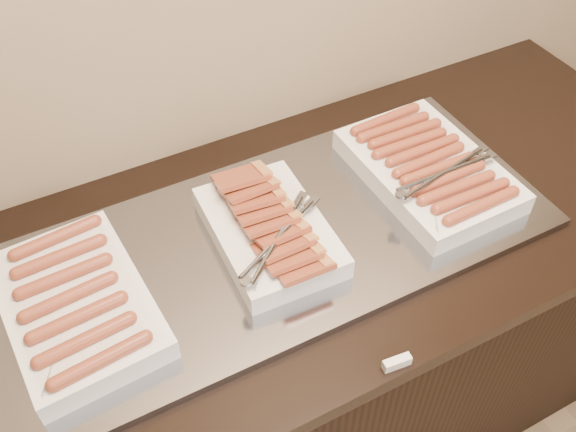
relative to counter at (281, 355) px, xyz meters
The scene contains 6 objects.
counter is the anchor object (origin of this frame).
warming_tray 0.46m from the counter, behind, with size 1.20×0.50×0.02m, color gray.
dish_left 0.65m from the counter, behind, with size 0.27×0.38×0.07m.
dish_center 0.50m from the counter, 168.82° to the right, with size 0.26×0.35×0.09m.
dish_right 0.63m from the counter, ahead, with size 0.28×0.40×0.08m.
label_holder 0.59m from the counter, 81.95° to the right, with size 0.05×0.02×0.02m, color white.
Camera 1 is at (-0.40, 1.33, 1.92)m, focal length 40.00 mm.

